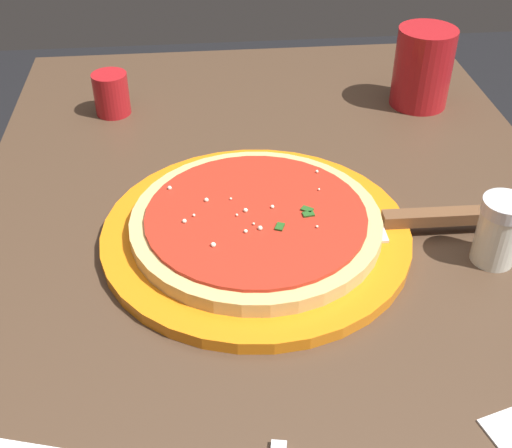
% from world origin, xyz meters
% --- Properties ---
extents(restaurant_table, '(1.05, 0.69, 0.77)m').
position_xyz_m(restaurant_table, '(0.00, 0.00, 0.62)').
color(restaurant_table, black).
rests_on(restaurant_table, ground_plane).
extents(serving_plate, '(0.33, 0.33, 0.01)m').
position_xyz_m(serving_plate, '(0.01, 0.03, 0.78)').
color(serving_plate, orange).
rests_on(serving_plate, restaurant_table).
extents(pizza, '(0.27, 0.27, 0.02)m').
position_xyz_m(pizza, '(0.01, 0.03, 0.80)').
color(pizza, '#DBB26B').
rests_on(pizza, serving_plate).
extents(pizza_server, '(0.07, 0.22, 0.01)m').
position_xyz_m(pizza_server, '(0.00, -0.13, 0.79)').
color(pizza_server, silver).
rests_on(pizza_server, serving_plate).
extents(cup_tall_drink, '(0.08, 0.08, 0.11)m').
position_xyz_m(cup_tall_drink, '(0.30, -0.24, 0.83)').
color(cup_tall_drink, '#B2191E').
rests_on(cup_tall_drink, restaurant_table).
extents(cup_small_sauce, '(0.05, 0.05, 0.06)m').
position_xyz_m(cup_small_sauce, '(0.32, 0.20, 0.80)').
color(cup_small_sauce, '#B2191E').
rests_on(cup_small_sauce, restaurant_table).
extents(parmesan_shaker, '(0.05, 0.05, 0.07)m').
position_xyz_m(parmesan_shaker, '(-0.05, -0.21, 0.81)').
color(parmesan_shaker, silver).
rests_on(parmesan_shaker, restaurant_table).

